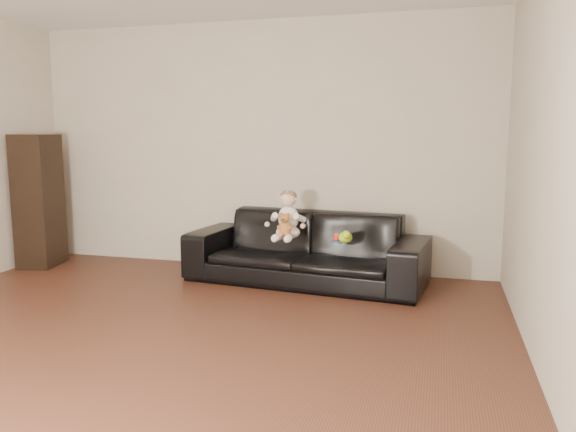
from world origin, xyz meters
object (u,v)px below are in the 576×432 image
(cabinet, at_px, (39,201))
(toy_blue_disc, at_px, (337,243))
(baby, at_px, (288,218))
(toy_green, at_px, (345,237))
(teddy_bear, at_px, (285,225))
(sofa, at_px, (306,248))
(toy_rattle, at_px, (336,238))

(cabinet, xyz_separation_m, toy_blue_disc, (3.31, -0.13, -0.27))
(baby, relative_size, toy_green, 3.06)
(teddy_bear, height_order, toy_blue_disc, teddy_bear)
(sofa, relative_size, baby, 4.91)
(toy_green, bearing_deg, cabinet, 178.46)
(teddy_bear, bearing_deg, sofa, 66.63)
(toy_rattle, bearing_deg, toy_blue_disc, -74.31)
(baby, distance_m, toy_green, 0.59)
(cabinet, xyz_separation_m, teddy_bear, (2.82, -0.18, -0.11))
(toy_green, bearing_deg, teddy_bear, -171.31)
(teddy_bear, bearing_deg, cabinet, -178.73)
(teddy_bear, distance_m, toy_green, 0.57)
(sofa, bearing_deg, teddy_bear, -111.77)
(teddy_bear, xyz_separation_m, toy_green, (0.56, 0.08, -0.11))
(toy_green, bearing_deg, sofa, 156.50)
(sofa, height_order, toy_blue_disc, sofa)
(cabinet, xyz_separation_m, baby, (2.81, -0.03, -0.07))
(cabinet, bearing_deg, sofa, -8.99)
(toy_blue_disc, bearing_deg, sofa, 147.61)
(teddy_bear, bearing_deg, toy_green, 13.52)
(toy_green, distance_m, toy_rattle, 0.09)
(baby, relative_size, teddy_bear, 2.16)
(cabinet, distance_m, toy_blue_disc, 3.32)
(toy_green, height_order, toy_rattle, toy_green)
(baby, distance_m, teddy_bear, 0.15)
(toy_blue_disc, bearing_deg, toy_green, 29.62)
(cabinet, bearing_deg, teddy_bear, -14.28)
(cabinet, xyz_separation_m, toy_rattle, (3.29, -0.06, -0.24))
(sofa, height_order, toy_rattle, sofa)
(sofa, relative_size, toy_green, 15.01)
(toy_blue_disc, bearing_deg, cabinet, 177.75)
(sofa, xyz_separation_m, toy_green, (0.41, -0.18, 0.16))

